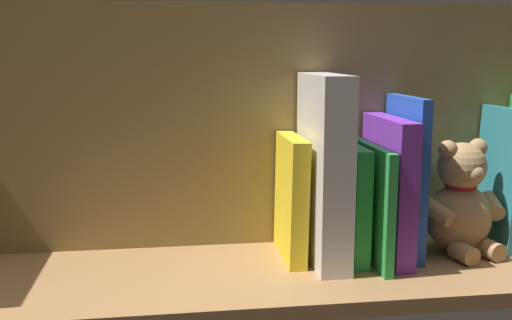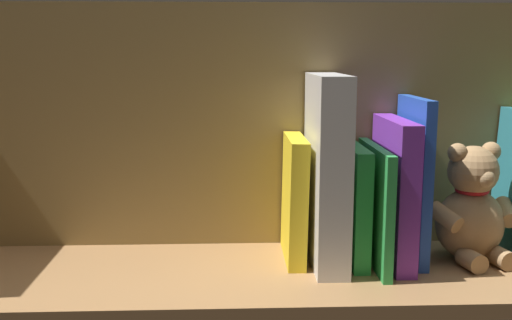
% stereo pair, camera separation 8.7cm
% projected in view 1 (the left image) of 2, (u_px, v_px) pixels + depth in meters
% --- Properties ---
extents(ground_plane, '(1.17, 0.29, 0.02)m').
position_uv_depth(ground_plane, '(256.00, 274.00, 0.90)').
color(ground_plane, '#A87A4C').
extents(shelf_back_panel, '(1.17, 0.02, 0.40)m').
position_uv_depth(shelf_back_panel, '(245.00, 126.00, 0.98)').
color(shelf_back_panel, olive).
rests_on(shelf_back_panel, ground_plane).
extents(book_3, '(0.02, 0.12, 0.23)m').
position_uv_depth(book_3, '(499.00, 177.00, 0.98)').
color(book_3, teal).
rests_on(book_3, ground_plane).
extents(teddy_bear, '(0.15, 0.13, 0.18)m').
position_uv_depth(teddy_bear, '(461.00, 203.00, 0.95)').
color(teddy_bear, tan).
rests_on(teddy_bear, ground_plane).
extents(book_4, '(0.02, 0.15, 0.25)m').
position_uv_depth(book_4, '(405.00, 176.00, 0.94)').
color(book_4, blue).
rests_on(book_4, ground_plane).
extents(book_5, '(0.03, 0.17, 0.22)m').
position_uv_depth(book_5, '(388.00, 188.00, 0.93)').
color(book_5, purple).
rests_on(book_5, ground_plane).
extents(book_6, '(0.01, 0.19, 0.18)m').
position_uv_depth(book_6, '(370.00, 202.00, 0.92)').
color(book_6, green).
rests_on(book_6, ground_plane).
extents(book_7, '(0.03, 0.15, 0.18)m').
position_uv_depth(book_7, '(349.00, 201.00, 0.93)').
color(book_7, green).
rests_on(book_7, ground_plane).
extents(dictionary_thick_white, '(0.05, 0.18, 0.29)m').
position_uv_depth(dictionary_thick_white, '(324.00, 169.00, 0.91)').
color(dictionary_thick_white, silver).
rests_on(dictionary_thick_white, ground_plane).
extents(book_8, '(0.03, 0.14, 0.19)m').
position_uv_depth(book_8, '(291.00, 198.00, 0.93)').
color(book_8, yellow).
rests_on(book_8, ground_plane).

